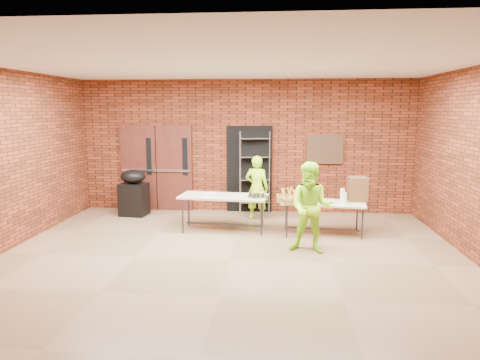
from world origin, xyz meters
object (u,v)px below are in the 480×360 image
object	(u,v)px
volunteer_man	(311,208)
table_left	(223,198)
wire_rack	(255,173)
covered_grill	(134,192)
volunteer_woman	(257,188)
table_right	(323,205)
coffee_dispenser	(357,189)

from	to	relation	value
volunteer_man	table_left	bearing A→B (deg)	156.71
wire_rack	volunteer_man	world-z (taller)	wire_rack
table_left	covered_grill	distance (m)	2.52
wire_rack	volunteer_woman	bearing A→B (deg)	-93.45
volunteer_man	covered_grill	bearing A→B (deg)	162.43
table_left	volunteer_woman	world-z (taller)	volunteer_woman
volunteer_woman	table_left	bearing A→B (deg)	66.74
table_left	covered_grill	size ratio (longest dim) A/B	1.70
volunteer_woman	volunteer_man	bearing A→B (deg)	127.95
wire_rack	table_right	bearing A→B (deg)	-59.95
wire_rack	table_left	size ratio (longest dim) A/B	1.06
table_left	wire_rack	bearing A→B (deg)	75.97
table_left	table_right	distance (m)	2.03
wire_rack	covered_grill	distance (m)	2.91
wire_rack	table_left	bearing A→B (deg)	-120.14
table_right	volunteer_woman	bearing A→B (deg)	149.86
table_right	covered_grill	xyz separation A→B (m)	(-4.29, 1.24, -0.07)
coffee_dispenser	volunteer_woman	distance (m)	2.26
volunteer_woman	volunteer_man	distance (m)	2.40
wire_rack	coffee_dispenser	world-z (taller)	wire_rack
wire_rack	coffee_dispenser	bearing A→B (deg)	-46.38
covered_grill	volunteer_man	bearing A→B (deg)	-24.22
table_right	volunteer_woman	xyz separation A→B (m)	(-1.38, 1.06, 0.12)
table_left	volunteer_man	xyz separation A→B (m)	(1.69, -1.24, 0.12)
wire_rack	volunteer_man	bearing A→B (deg)	-78.45
wire_rack	table_left	world-z (taller)	wire_rack
coffee_dispenser	volunteer_man	bearing A→B (deg)	-128.91
volunteer_woman	coffee_dispenser	bearing A→B (deg)	168.36
coffee_dispenser	volunteer_woman	bearing A→B (deg)	156.34
table_left	volunteer_man	bearing A→B (deg)	-30.43
table_right	volunteer_man	world-z (taller)	volunteer_man
covered_grill	volunteer_woman	bearing A→B (deg)	2.71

